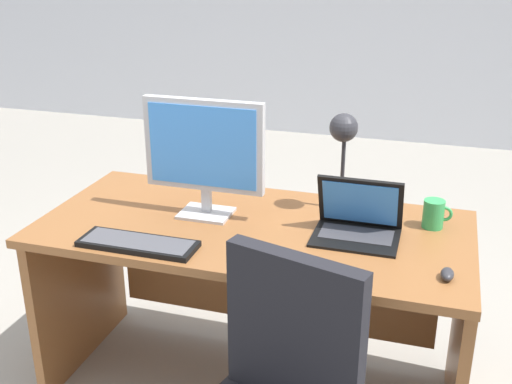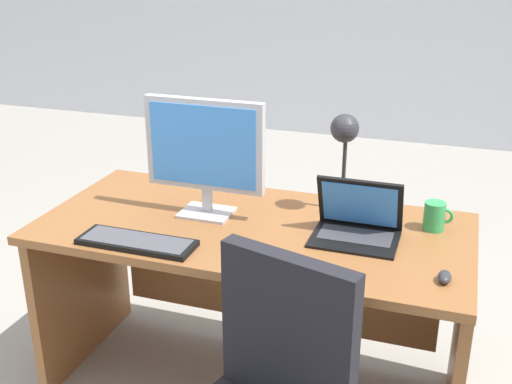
% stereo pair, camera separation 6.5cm
% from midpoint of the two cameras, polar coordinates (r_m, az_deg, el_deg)
% --- Properties ---
extents(ground, '(12.00, 12.00, 0.00)m').
position_cam_midpoint_polar(ground, '(4.03, 7.18, -4.29)').
color(ground, gray).
extents(desk, '(1.63, 0.78, 0.75)m').
position_cam_midpoint_polar(desk, '(2.53, 0.83, -7.18)').
color(desk, brown).
rests_on(desk, ground).
extents(monitor, '(0.47, 0.16, 0.46)m').
position_cam_midpoint_polar(monitor, '(2.39, -3.93, 3.89)').
color(monitor, '#B7BABF').
rests_on(monitor, desk).
extents(laptop, '(0.31, 0.24, 0.22)m').
position_cam_midpoint_polar(laptop, '(2.31, 10.02, -2.41)').
color(laptop, black).
rests_on(laptop, desk).
extents(keyboard, '(0.43, 0.14, 0.02)m').
position_cam_midpoint_polar(keyboard, '(2.26, -9.98, -4.51)').
color(keyboard, black).
rests_on(keyboard, desk).
extents(mouse, '(0.04, 0.08, 0.03)m').
position_cam_midpoint_polar(mouse, '(2.09, 17.63, -7.37)').
color(mouse, '#2D2D33').
rests_on(mouse, desk).
extents(desk_lamp, '(0.12, 0.14, 0.40)m').
position_cam_midpoint_polar(desk_lamp, '(2.44, 8.79, 4.56)').
color(desk_lamp, '#2D2D33').
rests_on(desk_lamp, desk).
extents(coffee_mug, '(0.11, 0.08, 0.11)m').
position_cam_midpoint_polar(coffee_mug, '(2.43, 16.69, -2.11)').
color(coffee_mug, green).
rests_on(coffee_mug, desk).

